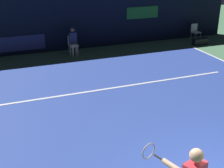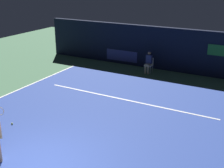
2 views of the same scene
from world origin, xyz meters
TOP-DOWN VIEW (x-y plane):
  - ground_plane at (0.00, 4.20)m, footprint 33.14×33.14m
  - court_surface at (0.00, 4.20)m, footprint 10.86×10.39m
  - line_service at (0.00, 6.01)m, footprint 8.47×0.10m
  - back_wall at (-0.00, 11.48)m, footprint 16.75×0.33m
  - line_judge_on_chair at (-0.66, 10.39)m, footprint 0.45×0.54m
  - courtside_chair_near at (6.36, 10.74)m, footprint 0.46×0.44m
  - equipment_bag at (6.07, 9.81)m, footprint 0.84×0.33m

SIDE VIEW (x-z plane):
  - ground_plane at x=0.00m, z-range 0.00..0.00m
  - court_surface at x=0.00m, z-range 0.00..0.01m
  - line_service at x=0.00m, z-range 0.01..0.02m
  - equipment_bag at x=6.07m, z-range 0.00..0.32m
  - courtside_chair_near at x=6.36m, z-range 0.06..0.94m
  - line_judge_on_chair at x=-0.66m, z-range 0.03..1.35m
  - back_wall at x=0.00m, z-range 0.00..2.60m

